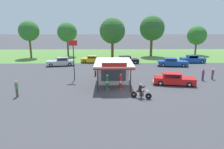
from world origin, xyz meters
name	(u,v)px	position (x,y,z in m)	size (l,w,h in m)	color
ground_plane	(130,92)	(0.00, 0.00, 0.00)	(300.00, 300.00, 0.00)	#424247
grass_verge_strip	(118,55)	(0.00, 30.00, 0.00)	(120.00, 24.00, 0.01)	#56843D
service_station_kiosk	(113,70)	(-1.78, 4.07, 1.74)	(4.59, 6.70, 3.45)	beige
gas_pump_nearside	(107,82)	(-2.55, 1.14, 0.84)	(0.44, 0.44, 1.84)	slate
gas_pump_offside	(120,82)	(-1.01, 1.14, 0.85)	(0.44, 0.44, 1.86)	slate
motorcycle_with_rider	(141,92)	(0.94, -1.96, 0.65)	(2.07, 0.96, 1.58)	black
featured_classic_sedan	(174,79)	(5.90, 2.99, 0.69)	(5.53, 2.82, 1.50)	red
parked_car_second_row_spare	(126,60)	(1.05, 17.60, 0.69)	(5.13, 2.53, 1.51)	black
parked_car_back_row_far_right	(61,62)	(-11.33, 15.69, 0.71)	(5.37, 2.81, 1.58)	#B7B7BC
parked_car_back_row_far_left	(172,62)	(9.38, 14.88, 0.69)	(5.70, 2.52, 1.51)	#19479E
parked_car_back_row_left	(93,59)	(-5.54, 18.75, 0.66)	(5.04, 2.43, 1.43)	gold
parked_car_back_row_centre	(193,59)	(14.57, 18.30, 0.70)	(4.93, 1.90, 1.53)	#19479E
bystander_chatting_near_pumps	(213,74)	(12.16, 5.43, 0.79)	(0.34, 0.34, 1.50)	brown
bystander_strolling_foreground	(17,88)	(-12.12, -1.28, 0.94)	(0.34, 0.34, 1.77)	brown
bystander_standing_back_lot	(109,69)	(-2.39, 8.39, 0.94)	(0.34, 0.34, 1.77)	black
bystander_leaning_by_kiosk	(95,71)	(-4.37, 7.78, 0.80)	(0.34, 0.34, 1.50)	black
bystander_admiring_sedan	(203,75)	(10.52, 4.81, 0.84)	(0.34, 0.34, 1.60)	#2D3351
tree_oak_distant_spare	(153,29)	(8.16, 27.29, 6.52)	(5.87, 5.87, 9.63)	brown
tree_oak_far_left	(68,33)	(-12.18, 28.00, 5.66)	(4.68, 4.68, 8.10)	brown
tree_oak_centre	(112,31)	(-1.51, 24.43, 6.13)	(5.72, 5.72, 9.02)	brown
tree_oak_left	(29,31)	(-20.44, 25.38, 6.05)	(4.58, 4.58, 8.44)	brown
tree_oak_far_right	(197,36)	(19.76, 29.22, 4.82)	(4.73, 4.73, 7.30)	brown
roadside_pole_sign	(73,54)	(-7.15, 5.50, 3.67)	(1.10, 0.12, 5.45)	black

